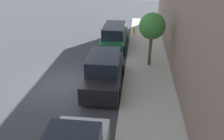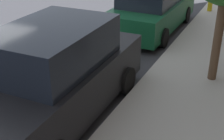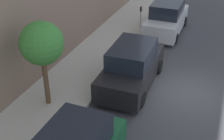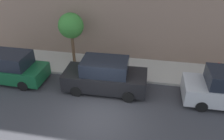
% 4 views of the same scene
% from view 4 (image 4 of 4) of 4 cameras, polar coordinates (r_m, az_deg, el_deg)
% --- Properties ---
extents(ground_plane, '(60.00, 60.00, 0.00)m').
position_cam_4_polar(ground_plane, '(11.34, -3.26, -12.08)').
color(ground_plane, '#38383D').
extents(sidewalk, '(3.00, 32.00, 0.15)m').
position_cam_4_polar(sidewalk, '(15.27, 1.12, 0.70)').
color(sidewalk, '#B2ADA3').
rests_on(sidewalk, ground_plane).
extents(parked_suv_second, '(2.08, 4.84, 1.98)m').
position_cam_4_polar(parked_suv_second, '(12.68, -1.81, -1.58)').
color(parked_suv_second, black).
rests_on(parked_suv_second, ground_plane).
extents(parked_minivan_third, '(2.02, 4.92, 1.90)m').
position_cam_4_polar(parked_minivan_third, '(15.11, -25.82, 0.71)').
color(parked_minivan_third, '#14512D').
rests_on(parked_minivan_third, ground_plane).
extents(parking_meter_near, '(0.11, 0.15, 1.48)m').
position_cam_4_polar(parking_meter_near, '(14.30, 25.68, -0.31)').
color(parking_meter_near, '#ADADB2').
rests_on(parking_meter_near, sidewalk).
extents(street_tree, '(1.70, 1.70, 3.57)m').
position_cam_4_polar(street_tree, '(14.98, -10.68, 11.20)').
color(street_tree, brown).
rests_on(street_tree, sidewalk).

